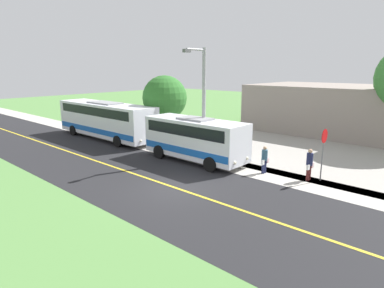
% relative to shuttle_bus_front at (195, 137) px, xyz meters
% --- Properties ---
extents(ground_plane, '(120.00, 120.00, 0.00)m').
position_rel_shuttle_bus_front_xyz_m(ground_plane, '(4.47, 2.61, -1.58)').
color(ground_plane, '#548442').
extents(road_surface, '(8.00, 100.00, 0.01)m').
position_rel_shuttle_bus_front_xyz_m(road_surface, '(4.47, 2.61, -1.58)').
color(road_surface, black).
rests_on(road_surface, ground).
extents(sidewalk, '(2.40, 100.00, 0.01)m').
position_rel_shuttle_bus_front_xyz_m(sidewalk, '(-0.73, 2.61, -1.58)').
color(sidewalk, '#B2ADA3').
rests_on(sidewalk, ground).
extents(parking_lot_surface, '(14.00, 36.00, 0.01)m').
position_rel_shuttle_bus_front_xyz_m(parking_lot_surface, '(-7.93, 5.61, -1.58)').
color(parking_lot_surface, '#9E9991').
rests_on(parking_lot_surface, ground).
extents(road_centre_line, '(0.16, 100.00, 0.00)m').
position_rel_shuttle_bus_front_xyz_m(road_centre_line, '(4.47, 2.61, -1.57)').
color(road_centre_line, gold).
rests_on(road_centre_line, ground).
extents(shuttle_bus_front, '(2.58, 7.33, 2.88)m').
position_rel_shuttle_bus_front_xyz_m(shuttle_bus_front, '(0.00, 0.00, 0.00)').
color(shuttle_bus_front, white).
rests_on(shuttle_bus_front, ground).
extents(transit_bus_rear, '(2.78, 11.15, 3.17)m').
position_rel_shuttle_bus_front_xyz_m(transit_bus_rear, '(-0.10, -10.42, 0.16)').
color(transit_bus_rear, white).
rests_on(transit_bus_rear, ground).
extents(pedestrian_with_bags, '(0.72, 0.34, 1.76)m').
position_rel_shuttle_bus_front_xyz_m(pedestrian_with_bags, '(-1.29, 7.18, -0.63)').
color(pedestrian_with_bags, '#4C1919').
rests_on(pedestrian_with_bags, ground).
extents(pedestrian_waiting, '(0.72, 0.34, 1.62)m').
position_rel_shuttle_bus_front_xyz_m(pedestrian_waiting, '(-0.74, 4.74, -0.72)').
color(pedestrian_waiting, '#1E2347').
rests_on(pedestrian_waiting, ground).
extents(stop_sign, '(0.76, 0.07, 2.88)m').
position_rel_shuttle_bus_front_xyz_m(stop_sign, '(-1.63, 7.72, 0.38)').
color(stop_sign, slate).
rests_on(stop_sign, ground).
extents(street_light_pole, '(1.97, 0.24, 7.25)m').
position_rel_shuttle_bus_front_xyz_m(street_light_pole, '(-0.40, 0.27, 2.44)').
color(street_light_pole, '#9E9EA3').
rests_on(street_light_pole, ground).
extents(tree_curbside, '(3.66, 3.66, 5.44)m').
position_rel_shuttle_bus_front_xyz_m(tree_curbside, '(-2.93, -5.96, 2.00)').
color(tree_curbside, '#4C3826').
rests_on(tree_curbside, ground).
extents(commercial_building, '(10.00, 18.92, 4.39)m').
position_rel_shuttle_bus_front_xyz_m(commercial_building, '(-16.93, 5.03, 0.61)').
color(commercial_building, gray).
rests_on(commercial_building, ground).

